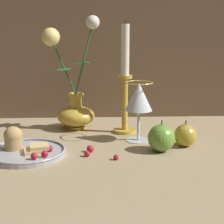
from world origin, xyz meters
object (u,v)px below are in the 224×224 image
object	(u,v)px
apple_beside_vase	(185,135)
apple_near_glass	(161,138)
wine_glass	(139,99)
candlestick	(125,85)
plate_with_pastries	(24,149)
vase	(73,99)

from	to	relation	value
apple_beside_vase	apple_near_glass	size ratio (longest dim) A/B	0.87
wine_glass	apple_beside_vase	size ratio (longest dim) A/B	2.33
wine_glass	candlestick	bearing A→B (deg)	110.77
candlestick	apple_beside_vase	world-z (taller)	candlestick
candlestick	apple_near_glass	distance (m)	0.24
plate_with_pastries	apple_beside_vase	xyz separation A→B (m)	(0.45, 0.05, 0.02)
wine_glass	apple_near_glass	world-z (taller)	wine_glass
vase	apple_near_glass	xyz separation A→B (m)	(0.25, -0.24, -0.07)
candlestick	wine_glass	bearing A→B (deg)	-69.23
plate_with_pastries	apple_near_glass	world-z (taller)	apple_near_glass
candlestick	apple_near_glass	bearing A→B (deg)	-65.94
plate_with_pastries	candlestick	bearing A→B (deg)	35.77
plate_with_pastries	wine_glass	xyz separation A→B (m)	(0.32, 0.11, 0.11)
vase	apple_near_glass	world-z (taller)	vase
vase	apple_beside_vase	bearing A→B (deg)	-31.92
vase	apple_near_glass	bearing A→B (deg)	-44.15
vase	apple_beside_vase	size ratio (longest dim) A/B	4.85
wine_glass	apple_near_glass	bearing A→B (deg)	-63.15
candlestick	apple_beside_vase	xyz separation A→B (m)	(0.16, -0.15, -0.12)
vase	wine_glass	bearing A→B (deg)	-35.47
wine_glass	apple_beside_vase	world-z (taller)	wine_glass
candlestick	apple_beside_vase	size ratio (longest dim) A/B	4.64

